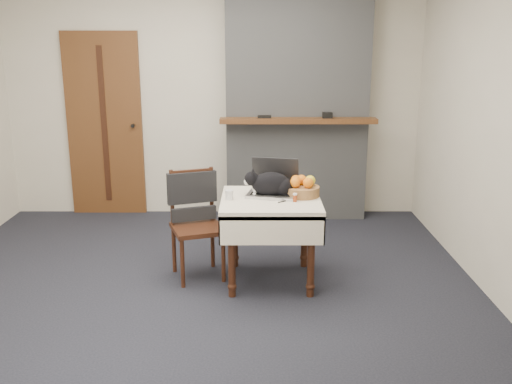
{
  "coord_description": "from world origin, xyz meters",
  "views": [
    {
      "loc": [
        0.47,
        -4.26,
        1.92
      ],
      "look_at": [
        0.46,
        0.02,
        0.76
      ],
      "focal_mm": 40.0,
      "sensor_mm": 36.0,
      "label": 1
    }
  ],
  "objects_px": {
    "fruit_basket": "(302,188)",
    "chair": "(194,208)",
    "door": "(105,125)",
    "pill_bottle": "(295,197)",
    "cat": "(272,185)",
    "cream_jar": "(229,195)",
    "side_table": "(271,212)",
    "laptop": "(273,185)"
  },
  "relations": [
    {
      "from": "chair",
      "to": "door",
      "type": "bearing_deg",
      "value": 104.3
    },
    {
      "from": "door",
      "to": "pill_bottle",
      "type": "bearing_deg",
      "value": -45.57
    },
    {
      "from": "chair",
      "to": "laptop",
      "type": "bearing_deg",
      "value": -22.09
    },
    {
      "from": "door",
      "to": "pill_bottle",
      "type": "relative_size",
      "value": 30.04
    },
    {
      "from": "side_table",
      "to": "fruit_basket",
      "type": "height_order",
      "value": "fruit_basket"
    },
    {
      "from": "chair",
      "to": "cat",
      "type": "bearing_deg",
      "value": -28.84
    },
    {
      "from": "fruit_basket",
      "to": "chair",
      "type": "height_order",
      "value": "chair"
    },
    {
      "from": "door",
      "to": "cream_jar",
      "type": "relative_size",
      "value": 27.62
    },
    {
      "from": "side_table",
      "to": "laptop",
      "type": "distance_m",
      "value": 0.23
    },
    {
      "from": "cream_jar",
      "to": "side_table",
      "type": "bearing_deg",
      "value": 5.8
    },
    {
      "from": "door",
      "to": "chair",
      "type": "bearing_deg",
      "value": -56.42
    },
    {
      "from": "cream_jar",
      "to": "pill_bottle",
      "type": "height_order",
      "value": "cream_jar"
    },
    {
      "from": "cat",
      "to": "chair",
      "type": "bearing_deg",
      "value": 172.08
    },
    {
      "from": "cream_jar",
      "to": "fruit_basket",
      "type": "bearing_deg",
      "value": 10.2
    },
    {
      "from": "laptop",
      "to": "fruit_basket",
      "type": "height_order",
      "value": "laptop"
    },
    {
      "from": "door",
      "to": "pill_bottle",
      "type": "distance_m",
      "value": 2.82
    },
    {
      "from": "door",
      "to": "fruit_basket",
      "type": "bearing_deg",
      "value": -42.08
    },
    {
      "from": "side_table",
      "to": "cat",
      "type": "height_order",
      "value": "cat"
    },
    {
      "from": "cat",
      "to": "fruit_basket",
      "type": "distance_m",
      "value": 0.24
    },
    {
      "from": "side_table",
      "to": "cat",
      "type": "distance_m",
      "value": 0.22
    },
    {
      "from": "laptop",
      "to": "cat",
      "type": "relative_size",
      "value": 0.96
    },
    {
      "from": "door",
      "to": "chair",
      "type": "height_order",
      "value": "door"
    },
    {
      "from": "cat",
      "to": "pill_bottle",
      "type": "relative_size",
      "value": 6.9
    },
    {
      "from": "side_table",
      "to": "pill_bottle",
      "type": "height_order",
      "value": "pill_bottle"
    },
    {
      "from": "door",
      "to": "side_table",
      "type": "xyz_separation_m",
      "value": [
        1.78,
        -1.9,
        -0.41
      ]
    },
    {
      "from": "door",
      "to": "cat",
      "type": "height_order",
      "value": "door"
    },
    {
      "from": "door",
      "to": "chair",
      "type": "xyz_separation_m",
      "value": [
        1.16,
        -1.74,
        -0.43
      ]
    },
    {
      "from": "fruit_basket",
      "to": "chair",
      "type": "relative_size",
      "value": 0.32
    },
    {
      "from": "side_table",
      "to": "laptop",
      "type": "bearing_deg",
      "value": 80.06
    },
    {
      "from": "laptop",
      "to": "door",
      "type": "bearing_deg",
      "value": 147.69
    },
    {
      "from": "cat",
      "to": "chair",
      "type": "xyz_separation_m",
      "value": [
        -0.64,
        0.11,
        -0.23
      ]
    },
    {
      "from": "cat",
      "to": "fruit_basket",
      "type": "xyz_separation_m",
      "value": [
        0.24,
        0.02,
        -0.03
      ]
    },
    {
      "from": "cream_jar",
      "to": "chair",
      "type": "distance_m",
      "value": 0.4
    },
    {
      "from": "side_table",
      "to": "cat",
      "type": "relative_size",
      "value": 1.7
    },
    {
      "from": "cat",
      "to": "chair",
      "type": "height_order",
      "value": "cat"
    },
    {
      "from": "pill_bottle",
      "to": "chair",
      "type": "relative_size",
      "value": 0.08
    },
    {
      "from": "door",
      "to": "laptop",
      "type": "distance_m",
      "value": 2.54
    },
    {
      "from": "door",
      "to": "fruit_basket",
      "type": "relative_size",
      "value": 7.1
    },
    {
      "from": "cat",
      "to": "chair",
      "type": "distance_m",
      "value": 0.68
    },
    {
      "from": "door",
      "to": "cream_jar",
      "type": "distance_m",
      "value": 2.44
    },
    {
      "from": "door",
      "to": "laptop",
      "type": "relative_size",
      "value": 4.51
    },
    {
      "from": "cream_jar",
      "to": "fruit_basket",
      "type": "distance_m",
      "value": 0.59
    }
  ]
}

